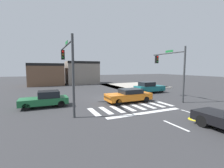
% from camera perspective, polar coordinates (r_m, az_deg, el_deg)
% --- Properties ---
extents(ground_plane, '(120.00, 120.00, 0.00)m').
position_cam_1_polar(ground_plane, '(18.23, -0.01, -5.31)').
color(ground_plane, '#353538').
extents(crosswalk_near, '(7.82, 2.47, 0.01)m').
position_cam_1_polar(crosswalk_near, '(14.35, 7.52, -8.42)').
color(crosswalk_near, silver).
rests_on(crosswalk_near, ground_plane).
extents(bike_detector_marking, '(0.94, 0.94, 0.01)m').
position_cam_1_polar(bike_detector_marking, '(12.41, 28.34, -11.37)').
color(bike_detector_marking, yellow).
rests_on(bike_detector_marking, ground_plane).
extents(curb_corner_northeast, '(10.00, 10.60, 0.15)m').
position_cam_1_polar(curb_corner_northeast, '(30.41, 7.25, -0.72)').
color(curb_corner_northeast, '#B2AA9E').
rests_on(curb_corner_northeast, ground_plane).
extents(storefront_row, '(14.36, 5.27, 5.02)m').
position_cam_1_polar(storefront_row, '(35.20, -16.58, 3.78)').
color(storefront_row, brown).
rests_on(storefront_row, ground_plane).
extents(traffic_signal_southeast, '(0.32, 4.84, 5.73)m').
position_cam_1_polar(traffic_signal_southeast, '(18.49, 20.84, 6.62)').
color(traffic_signal_southeast, '#383A3D').
rests_on(traffic_signal_southeast, ground_plane).
extents(traffic_signal_southwest, '(0.32, 5.99, 5.87)m').
position_cam_1_polar(traffic_signal_southwest, '(13.42, -16.00, 8.08)').
color(traffic_signal_southwest, '#383A3D').
rests_on(traffic_signal_southwest, ground_plane).
extents(car_green, '(4.11, 1.75, 1.45)m').
position_cam_1_polar(car_green, '(15.44, -23.33, -5.15)').
color(car_green, '#1E6638').
rests_on(car_green, ground_plane).
extents(car_teal, '(4.25, 1.85, 1.59)m').
position_cam_1_polar(car_teal, '(22.79, 13.42, -1.23)').
color(car_teal, '#196B70').
rests_on(car_teal, ground_plane).
extents(car_orange, '(4.75, 1.88, 1.39)m').
position_cam_1_polar(car_orange, '(16.18, 6.24, -4.21)').
color(car_orange, orange).
rests_on(car_orange, ground_plane).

